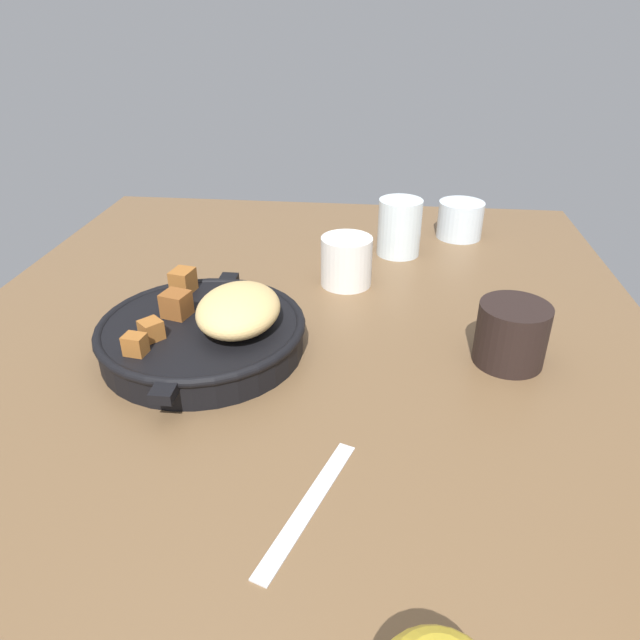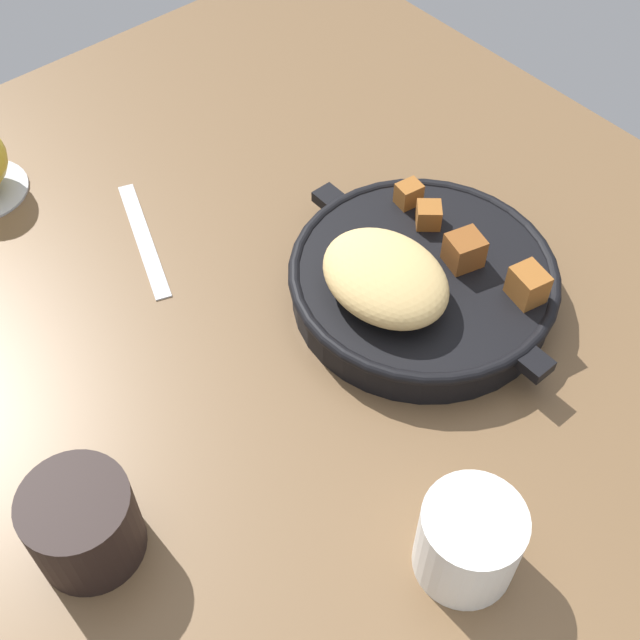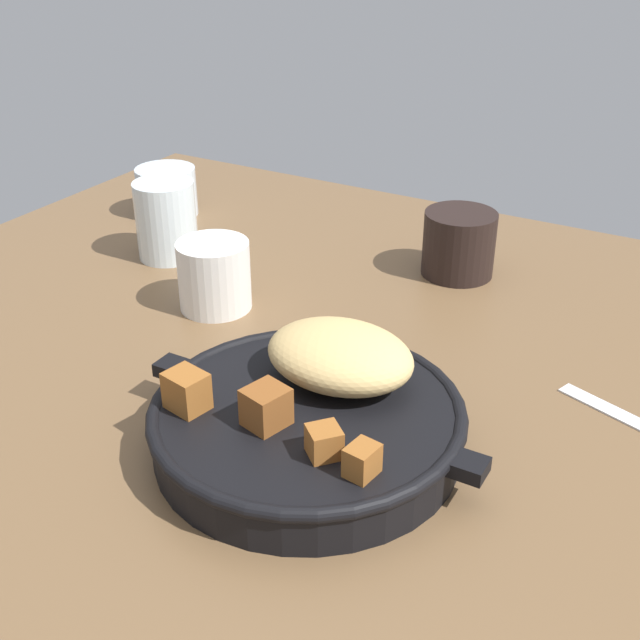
% 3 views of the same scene
% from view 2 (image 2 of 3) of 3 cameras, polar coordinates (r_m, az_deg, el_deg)
% --- Properties ---
extents(ground_plane, '(1.18, 0.94, 0.02)m').
position_cam_2_polar(ground_plane, '(0.77, 1.51, -3.89)').
color(ground_plane, brown).
extents(cast_iron_skillet, '(0.30, 0.26, 0.09)m').
position_cam_2_polar(cast_iron_skillet, '(0.80, 6.66, 2.71)').
color(cast_iron_skillet, black).
rests_on(cast_iron_skillet, ground_plane).
extents(butter_knife, '(0.17, 0.07, 0.00)m').
position_cam_2_polar(butter_knife, '(0.88, -11.87, 5.43)').
color(butter_knife, silver).
rests_on(butter_knife, ground_plane).
extents(ceramic_mug_white, '(0.08, 0.08, 0.08)m').
position_cam_2_polar(ceramic_mug_white, '(0.65, 10.03, -14.52)').
color(ceramic_mug_white, silver).
rests_on(ceramic_mug_white, ground_plane).
extents(coffee_mug_dark, '(0.08, 0.08, 0.08)m').
position_cam_2_polar(coffee_mug_dark, '(0.67, -15.70, -13.21)').
color(coffee_mug_dark, black).
rests_on(coffee_mug_dark, ground_plane).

